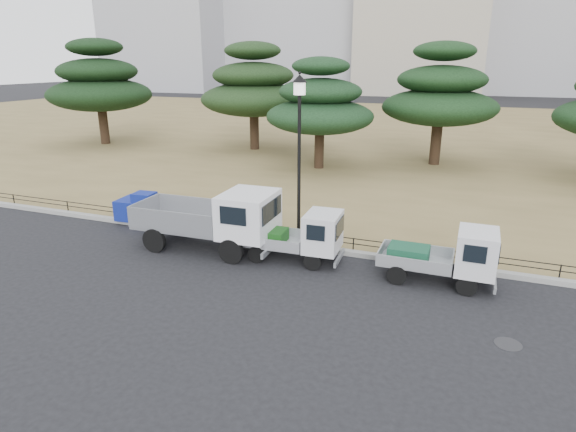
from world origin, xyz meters
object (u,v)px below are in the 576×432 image
at_px(tarp_pile, 141,208).
at_px(truck_large, 214,217).
at_px(truck_kei_rear, 446,256).
at_px(street_lamp, 299,132).
at_px(truck_kei_front, 299,236).

bearing_deg(tarp_pile, truck_large, -20.11).
bearing_deg(truck_kei_rear, street_lamp, 165.23).
bearing_deg(tarp_pile, truck_kei_front, -10.93).
bearing_deg(truck_kei_rear, tarp_pile, 173.51).
height_order(truck_kei_rear, tarp_pile, truck_kei_rear).
xyz_separation_m(truck_kei_rear, tarp_pile, (-11.39, 1.39, -0.23)).
relative_size(truck_kei_front, truck_kei_rear, 1.00).
bearing_deg(truck_large, truck_kei_front, 1.24).
height_order(truck_kei_front, truck_kei_rear, truck_kei_rear).
xyz_separation_m(truck_kei_rear, street_lamp, (-4.88, 1.33, 3.03)).
xyz_separation_m(truck_kei_front, tarp_pile, (-6.99, 1.35, -0.22)).
height_order(truck_large, street_lamp, street_lamp).
bearing_deg(street_lamp, truck_kei_rear, -15.24).
bearing_deg(truck_kei_rear, truck_kei_front, 179.94).
relative_size(truck_kei_front, street_lamp, 0.57).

